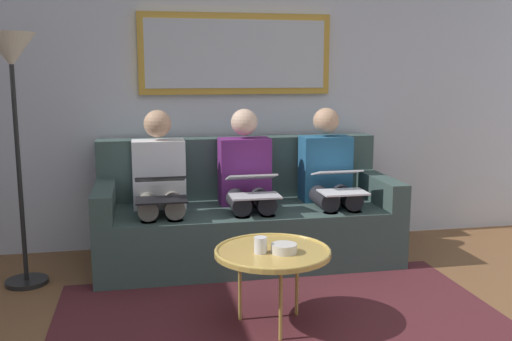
# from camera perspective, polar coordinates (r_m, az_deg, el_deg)

# --- Properties ---
(wall_rear) EXTENTS (6.00, 0.12, 2.60)m
(wall_rear) POSITION_cam_1_polar(r_m,az_deg,el_deg) (4.75, -2.15, 8.39)
(wall_rear) COLOR #B7BCC6
(wall_rear) RESTS_ON ground_plane
(area_rug) EXTENTS (2.60, 1.80, 0.01)m
(area_rug) POSITION_cam_1_polar(r_m,az_deg,el_deg) (3.35, 2.96, -15.19)
(area_rug) COLOR #4C1E23
(area_rug) RESTS_ON ground_plane
(couch) EXTENTS (2.20, 0.90, 0.90)m
(couch) POSITION_cam_1_polar(r_m,az_deg,el_deg) (4.42, -1.07, -4.71)
(couch) COLOR #384C47
(couch) RESTS_ON ground_plane
(framed_mirror) EXTENTS (1.53, 0.05, 0.63)m
(framed_mirror) POSITION_cam_1_polar(r_m,az_deg,el_deg) (4.66, -1.99, 11.44)
(framed_mirror) COLOR #B7892D
(coffee_table) EXTENTS (0.65, 0.65, 0.45)m
(coffee_table) POSITION_cam_1_polar(r_m,az_deg,el_deg) (3.22, 1.65, -8.11)
(coffee_table) COLOR tan
(coffee_table) RESTS_ON ground_plane
(cup) EXTENTS (0.07, 0.07, 0.09)m
(cup) POSITION_cam_1_polar(r_m,az_deg,el_deg) (3.16, 0.44, -7.39)
(cup) COLOR silver
(cup) RESTS_ON coffee_table
(bowl) EXTENTS (0.14, 0.14, 0.05)m
(bowl) POSITION_cam_1_polar(r_m,az_deg,el_deg) (3.17, 2.78, -7.70)
(bowl) COLOR beige
(bowl) RESTS_ON coffee_table
(person_left) EXTENTS (0.38, 0.58, 1.14)m
(person_left) POSITION_cam_1_polar(r_m,az_deg,el_deg) (4.44, 7.23, -0.76)
(person_left) COLOR #235B84
(person_left) RESTS_ON couch
(laptop_white) EXTENTS (0.33, 0.37, 0.16)m
(laptop_white) POSITION_cam_1_polar(r_m,az_deg,el_deg) (4.22, 8.27, -1.03)
(laptop_white) COLOR white
(person_middle) EXTENTS (0.38, 0.58, 1.14)m
(person_middle) POSITION_cam_1_polar(r_m,az_deg,el_deg) (4.28, -0.92, -1.08)
(person_middle) COLOR #66236B
(person_middle) RESTS_ON couch
(laptop_silver) EXTENTS (0.34, 0.35, 0.15)m
(laptop_silver) POSITION_cam_1_polar(r_m,az_deg,el_deg) (4.05, -0.29, -1.46)
(laptop_silver) COLOR silver
(person_right) EXTENTS (0.38, 0.58, 1.14)m
(person_right) POSITION_cam_1_polar(r_m,az_deg,el_deg) (4.22, -9.50, -1.39)
(person_right) COLOR silver
(person_right) RESTS_ON couch
(laptop_black) EXTENTS (0.34, 0.37, 0.16)m
(laptop_black) POSITION_cam_1_polar(r_m,az_deg,el_deg) (3.98, -9.39, -1.73)
(laptop_black) COLOR black
(standing_lamp) EXTENTS (0.32, 0.32, 1.66)m
(standing_lamp) POSITION_cam_1_polar(r_m,az_deg,el_deg) (4.02, -22.94, 8.38)
(standing_lamp) COLOR black
(standing_lamp) RESTS_ON ground_plane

